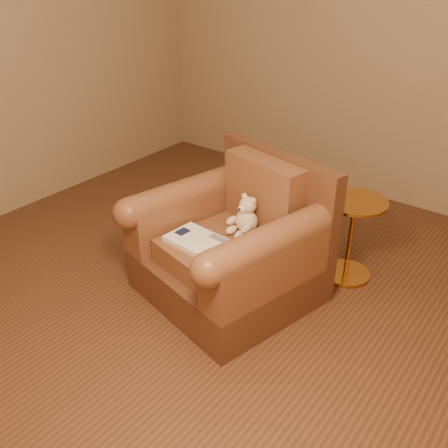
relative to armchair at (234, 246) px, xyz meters
The scene contains 6 objects.
floor 0.39m from the armchair, 159.78° to the right, with size 4.00×4.00×0.00m, color #57311D.
room 1.39m from the armchair, 159.78° to the right, with size 4.02×4.02×2.71m.
armchair is the anchor object (origin of this frame).
teddy_bear 0.19m from the armchair, 71.39° to the left, with size 0.18×0.21×0.25m.
guidebook 0.25m from the armchair, 114.57° to the right, with size 0.43×0.28×0.03m.
side_table 0.80m from the armchair, 50.09° to the left, with size 0.41×0.41×0.58m.
Camera 1 is at (1.76, -2.09, 2.00)m, focal length 40.00 mm.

